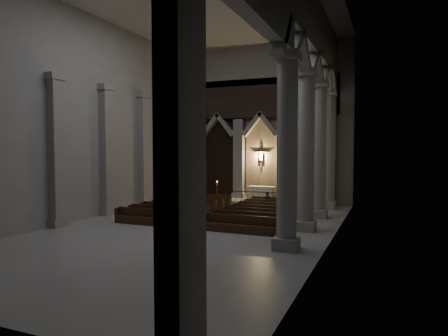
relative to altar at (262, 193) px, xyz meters
name	(u,v)px	position (x,y,z in m)	size (l,w,h in m)	color
room	(193,81)	(-0.29, -10.96, 6.93)	(24.00, 24.10, 12.00)	#9F9C96
sanctuary_wall	(261,116)	(-0.29, 0.58, 5.94)	(14.00, 0.77, 12.00)	gray
right_arcade	(306,73)	(5.21, -9.63, 7.16)	(1.00, 24.00, 12.00)	gray
left_pilasters	(127,152)	(-7.04, -7.46, 3.24)	(0.60, 13.00, 8.03)	gray
sanctuary_step	(257,201)	(-0.29, -0.36, -0.60)	(8.50, 2.60, 0.15)	gray
altar	(262,193)	(0.00, 0.00, 0.00)	(2.05, 0.82, 1.04)	beige
altar_rail	(253,195)	(-0.29, -1.20, -0.07)	(4.66, 0.09, 0.91)	black
candle_stand_left	(217,197)	(-2.95, -1.85, -0.23)	(0.27, 0.27, 1.63)	olive
candle_stand_right	(287,200)	(2.28, -1.30, -0.30)	(0.23, 0.23, 1.36)	olive
pews	(220,212)	(-0.29, -7.56, -0.39)	(9.29, 7.81, 0.87)	black
worshipper	(267,202)	(1.81, -4.56, -0.02)	(0.47, 0.31, 1.30)	black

